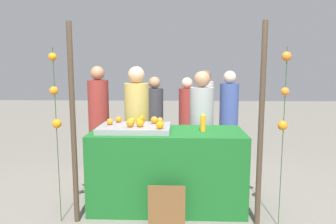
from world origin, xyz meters
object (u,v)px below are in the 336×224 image
orange_0 (140,123)px  vendor_left (137,132)px  juice_bottle (203,123)px  vendor_right (201,134)px  chalkboard_sign (167,207)px  stall_counter (168,169)px  orange_1 (130,123)px

orange_0 → vendor_left: vendor_left is taller
orange_0 → vendor_left: size_ratio=0.05×
juice_bottle → vendor_right: 0.69m
chalkboard_sign → vendor_left: bearing=111.7°
stall_counter → juice_bottle: 0.69m
stall_counter → vendor_right: vendor_right is taller
juice_bottle → vendor_left: 1.10m
chalkboard_sign → vendor_right: bearing=69.1°
orange_1 → chalkboard_sign: orange_1 is taller
stall_counter → juice_bottle: size_ratio=8.72×
chalkboard_sign → vendor_right: 1.31m
orange_0 → orange_1: (-0.11, -0.01, 0.00)m
orange_1 → stall_counter: bearing=12.9°
orange_1 → vendor_left: bearing=91.7°
orange_0 → chalkboard_sign: 0.96m
juice_bottle → orange_0: bearing=-174.2°
orange_1 → chalkboard_sign: (0.43, -0.41, -0.81)m
stall_counter → orange_0: 0.65m
vendor_right → orange_0: bearing=-136.8°
stall_counter → vendor_left: vendor_left is taller
orange_0 → chalkboard_sign: size_ratio=0.19×
orange_0 → vendor_right: 1.06m
juice_bottle → chalkboard_sign: juice_bottle is taller
vendor_left → vendor_right: (0.88, -0.02, -0.03)m
chalkboard_sign → orange_1: bearing=136.2°
orange_0 → chalkboard_sign: bearing=-52.6°
chalkboard_sign → vendor_left: 1.34m
orange_0 → vendor_right: bearing=43.2°
vendor_left → orange_0: bearing=-79.6°
chalkboard_sign → vendor_right: vendor_right is taller
stall_counter → chalkboard_sign: size_ratio=3.84×
vendor_right → chalkboard_sign: bearing=-110.9°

